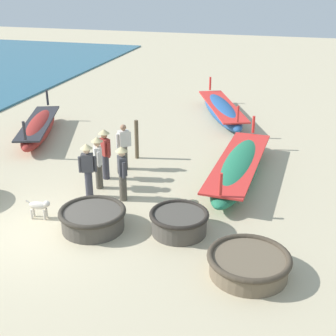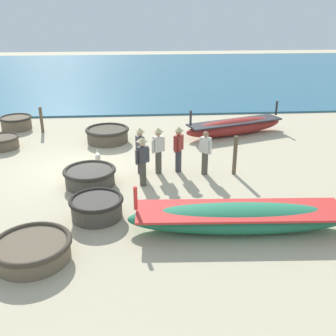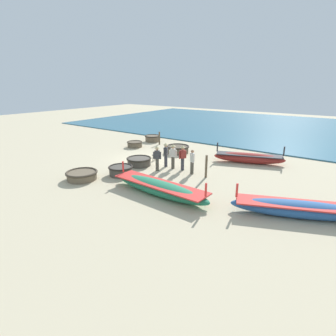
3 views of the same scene
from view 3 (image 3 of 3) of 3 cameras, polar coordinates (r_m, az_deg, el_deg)
ground_plane at (r=19.79m, az=-4.91°, el=1.75°), size 80.00×80.00×0.00m
sea at (r=37.15m, az=22.41°, el=8.19°), size 28.00×52.00×0.10m
coracle_front_right at (r=16.66m, az=-10.26°, el=-0.48°), size 1.53×1.53×0.58m
coracle_center at (r=21.68m, az=2.12°, el=4.17°), size 1.90×1.90×0.62m
coracle_weathered at (r=26.08m, az=-3.41°, el=6.50°), size 1.51×1.51×0.61m
coracle_far_right at (r=16.48m, az=-18.24°, el=-1.46°), size 1.87×1.87×0.51m
coracle_nearest at (r=23.92m, az=-7.25°, el=5.20°), size 1.41×1.41×0.51m
coracle_front_left at (r=18.44m, az=-6.32°, el=1.50°), size 1.74×1.74×0.57m
long_boat_green_hull at (r=12.68m, az=26.71°, el=-7.94°), size 3.22×5.74×1.30m
long_boat_red_hull at (r=19.73m, az=17.17°, el=2.14°), size 2.51×4.98×1.37m
long_boat_blue_hull at (r=13.53m, az=-1.85°, el=-4.34°), size 1.54×5.98×1.29m
fisherman_crouching at (r=17.18m, az=3.20°, el=2.60°), size 0.45×0.37×1.67m
fisherman_by_coracle at (r=17.50m, az=1.09°, el=2.91°), size 0.36×0.47×1.67m
fisherman_hauling at (r=17.89m, az=-0.48°, el=3.25°), size 0.50×0.36×1.67m
fisherman_with_hat at (r=17.05m, az=-2.38°, el=2.49°), size 0.37×0.46×1.67m
fisherman_standing_right at (r=16.52m, az=5.28°, el=1.48°), size 0.41×0.39×1.57m
dog at (r=19.52m, az=-2.94°, el=2.70°), size 0.68×0.26×0.55m
mooring_post_inland at (r=16.02m, az=8.32°, el=0.33°), size 0.14×0.14×1.40m
mooring_post_mid_beach at (r=24.69m, az=-1.89°, el=6.51°), size 0.14×0.14×1.20m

